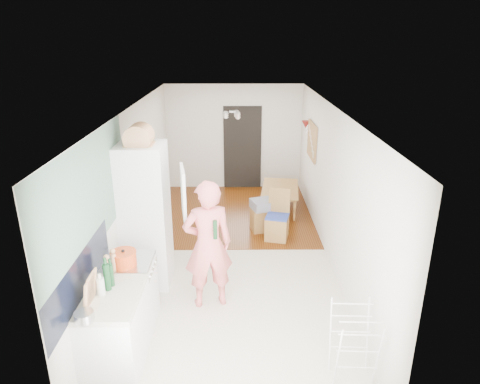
{
  "coord_description": "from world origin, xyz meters",
  "views": [
    {
      "loc": [
        0.06,
        -6.49,
        3.56
      ],
      "look_at": [
        0.12,
        0.2,
        1.09
      ],
      "focal_mm": 32.0,
      "sensor_mm": 36.0,
      "label": 1
    }
  ],
  "objects_px": {
    "dining_table": "(281,200)",
    "stool": "(261,219)",
    "dining_chair": "(277,216)",
    "person": "(208,234)",
    "drying_rack": "(353,344)"
  },
  "relations": [
    {
      "from": "person",
      "to": "dining_chair",
      "type": "relative_size",
      "value": 2.3
    },
    {
      "from": "drying_rack",
      "to": "dining_table",
      "type": "bearing_deg",
      "value": 96.21
    },
    {
      "from": "person",
      "to": "dining_table",
      "type": "height_order",
      "value": "person"
    },
    {
      "from": "dining_chair",
      "to": "stool",
      "type": "xyz_separation_m",
      "value": [
        -0.28,
        0.37,
        -0.24
      ]
    },
    {
      "from": "dining_table",
      "to": "stool",
      "type": "relative_size",
      "value": 2.53
    },
    {
      "from": "dining_table",
      "to": "stool",
      "type": "height_order",
      "value": "stool"
    },
    {
      "from": "dining_table",
      "to": "stool",
      "type": "xyz_separation_m",
      "value": [
        -0.5,
        -1.07,
        0.03
      ]
    },
    {
      "from": "dining_chair",
      "to": "stool",
      "type": "distance_m",
      "value": 0.52
    },
    {
      "from": "dining_chair",
      "to": "stool",
      "type": "height_order",
      "value": "dining_chair"
    },
    {
      "from": "person",
      "to": "drying_rack",
      "type": "relative_size",
      "value": 2.52
    },
    {
      "from": "stool",
      "to": "dining_chair",
      "type": "bearing_deg",
      "value": -53.07
    },
    {
      "from": "dining_table",
      "to": "dining_chair",
      "type": "distance_m",
      "value": 1.49
    },
    {
      "from": "dining_table",
      "to": "dining_chair",
      "type": "relative_size",
      "value": 1.24
    },
    {
      "from": "dining_table",
      "to": "drying_rack",
      "type": "xyz_separation_m",
      "value": [
        0.3,
        -4.83,
        0.22
      ]
    },
    {
      "from": "dining_table",
      "to": "dining_chair",
      "type": "height_order",
      "value": "dining_chair"
    }
  ]
}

